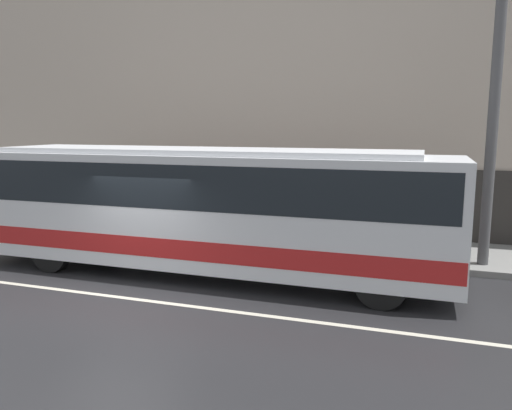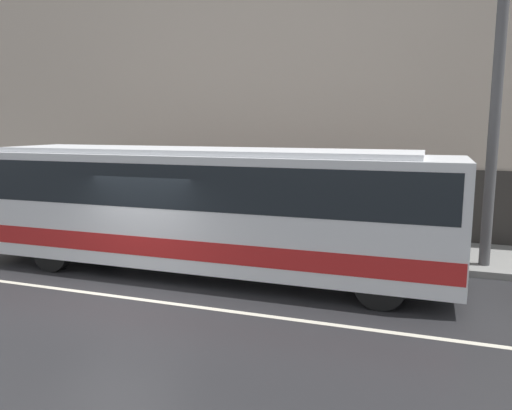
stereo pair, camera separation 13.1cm
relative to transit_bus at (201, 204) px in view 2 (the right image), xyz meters
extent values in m
plane|color=#262628|center=(-0.90, -2.21, -1.75)|extent=(60.00, 60.00, 0.00)
cube|color=gray|center=(-0.90, 3.39, -1.67)|extent=(60.00, 3.20, 0.17)
cube|color=#B7A899|center=(-0.90, 5.14, 2.95)|extent=(60.00, 0.30, 9.40)
cube|color=#2D2B28|center=(-0.90, 4.98, -0.58)|extent=(60.00, 0.06, 2.35)
cube|color=beige|center=(-0.90, -2.21, -1.75)|extent=(54.00, 0.14, 0.01)
cube|color=silver|center=(-0.01, 0.00, -0.08)|extent=(12.10, 2.50, 2.63)
cube|color=#B21E1E|center=(-0.01, 0.00, -0.85)|extent=(12.04, 2.52, 0.45)
cube|color=black|center=(-0.01, 0.00, 0.55)|extent=(11.74, 2.52, 1.00)
cube|color=orange|center=(5.99, 0.00, 1.04)|extent=(0.12, 1.87, 0.28)
cube|color=silver|center=(-0.01, 0.00, 1.29)|extent=(10.29, 2.12, 0.12)
cylinder|color=black|center=(4.44, -1.09, -1.23)|extent=(1.05, 0.28, 1.05)
cylinder|color=black|center=(4.44, 1.09, -1.23)|extent=(1.05, 0.28, 1.05)
cylinder|color=black|center=(-3.66, -1.09, -1.23)|extent=(1.05, 0.28, 1.05)
cylinder|color=black|center=(-3.66, 1.09, -1.23)|extent=(1.05, 0.28, 1.05)
cylinder|color=#4C4C4F|center=(6.68, 2.48, 2.62)|extent=(0.26, 0.26, 8.40)
camera|label=1|loc=(5.13, -11.00, 1.92)|focal=35.00mm
camera|label=2|loc=(5.26, -10.96, 1.92)|focal=35.00mm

